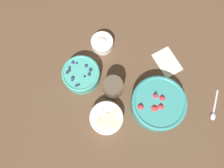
# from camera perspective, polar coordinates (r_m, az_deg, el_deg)

# --- Properties ---
(ground_plane) EXTENTS (4.00, 4.00, 0.00)m
(ground_plane) POSITION_cam_1_polar(r_m,az_deg,el_deg) (0.96, 5.63, -2.54)
(ground_plane) COLOR brown
(bowl_strawberries) EXTENTS (0.23, 0.23, 0.09)m
(bowl_strawberries) POSITION_cam_1_polar(r_m,az_deg,el_deg) (0.93, 12.00, -4.98)
(bowl_strawberries) COLOR teal
(bowl_strawberries) RESTS_ON ground_plane
(bowl_blueberries) EXTENTS (0.16, 0.16, 0.07)m
(bowl_blueberries) POSITION_cam_1_polar(r_m,az_deg,el_deg) (0.95, -8.04, 2.45)
(bowl_blueberries) COLOR #47AD9E
(bowl_blueberries) RESTS_ON ground_plane
(bowl_bananas) EXTENTS (0.14, 0.14, 0.05)m
(bowl_bananas) POSITION_cam_1_polar(r_m,az_deg,el_deg) (0.91, -1.24, -9.12)
(bowl_bananas) COLOR white
(bowl_bananas) RESTS_ON ground_plane
(bowl_cream) EXTENTS (0.10, 0.10, 0.05)m
(bowl_cream) POSITION_cam_1_polar(r_m,az_deg,el_deg) (1.01, -2.60, 10.70)
(bowl_cream) COLOR white
(bowl_cream) RESTS_ON ground_plane
(jar_chocolate) EXTENTS (0.09, 0.09, 0.09)m
(jar_chocolate) POSITION_cam_1_polar(r_m,az_deg,el_deg) (0.92, 0.28, -0.88)
(jar_chocolate) COLOR brown
(jar_chocolate) RESTS_ON ground_plane
(napkin) EXTENTS (0.15, 0.12, 0.01)m
(napkin) POSITION_cam_1_polar(r_m,az_deg,el_deg) (1.03, 14.11, 5.72)
(napkin) COLOR silver
(napkin) RESTS_ON ground_plane
(spoon) EXTENTS (0.08, 0.13, 0.01)m
(spoon) POSITION_cam_1_polar(r_m,az_deg,el_deg) (1.03, 25.09, -6.37)
(spoon) COLOR silver
(spoon) RESTS_ON ground_plane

